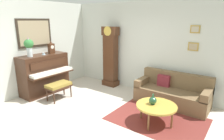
{
  "coord_description": "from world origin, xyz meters",
  "views": [
    {
      "loc": [
        2.8,
        -2.9,
        2.24
      ],
      "look_at": [
        -0.23,
        1.15,
        0.88
      ],
      "focal_mm": 30.24,
      "sensor_mm": 36.0,
      "label": 1
    }
  ],
  "objects": [
    {
      "name": "wall_back",
      "position": [
        0.0,
        2.4,
        1.4
      ],
      "size": [
        5.3,
        0.13,
        2.8
      ],
      "color": "silver",
      "rests_on": "ground_plane"
    },
    {
      "name": "grandfather_clock",
      "position": [
        -1.02,
        2.11,
        0.96
      ],
      "size": [
        0.52,
        0.34,
        2.03
      ],
      "color": "#4C2B19",
      "rests_on": "ground_plane"
    },
    {
      "name": "wall_left",
      "position": [
        -2.6,
        0.01,
        1.41
      ],
      "size": [
        0.13,
        4.9,
        2.8
      ],
      "color": "silver",
      "rests_on": "ground_plane"
    },
    {
      "name": "area_rug",
      "position": [
        1.28,
        0.87,
        0.0
      ],
      "size": [
        2.1,
        1.5,
        0.01
      ],
      "primitive_type": "cube",
      "color": "maroon",
      "rests_on": "ground_plane"
    },
    {
      "name": "piano_bench",
      "position": [
        -1.47,
        0.26,
        0.41
      ],
      "size": [
        0.42,
        0.7,
        0.48
      ],
      "color": "#3D2316",
      "rests_on": "ground_plane"
    },
    {
      "name": "couch",
      "position": [
        1.24,
        1.91,
        0.31
      ],
      "size": [
        1.9,
        0.8,
        0.84
      ],
      "color": "brown",
      "rests_on": "ground_plane"
    },
    {
      "name": "green_jug",
      "position": [
        1.23,
        0.69,
        0.52
      ],
      "size": [
        0.17,
        0.17,
        0.24
      ],
      "color": "#234C33",
      "rests_on": "coffee_table"
    },
    {
      "name": "ground_plane",
      "position": [
        0.0,
        0.0,
        -0.05
      ],
      "size": [
        6.4,
        6.0,
        0.1
      ],
      "primitive_type": "cube",
      "color": "beige"
    },
    {
      "name": "teacup",
      "position": [
        -2.19,
        0.34,
        1.24
      ],
      "size": [
        0.12,
        0.12,
        0.06
      ],
      "color": "#ADC6D6",
      "rests_on": "piano"
    },
    {
      "name": "flower_vase",
      "position": [
        -2.23,
        -0.07,
        1.53
      ],
      "size": [
        0.26,
        0.26,
        0.58
      ],
      "color": "silver",
      "rests_on": "piano"
    },
    {
      "name": "coffee_table",
      "position": [
        1.32,
        0.7,
        0.41
      ],
      "size": [
        0.88,
        0.88,
        0.44
      ],
      "color": "gold",
      "rests_on": "ground_plane"
    },
    {
      "name": "piano",
      "position": [
        -2.23,
        0.33,
        0.62
      ],
      "size": [
        0.87,
        1.44,
        1.22
      ],
      "color": "#3D2316",
      "rests_on": "ground_plane"
    },
    {
      "name": "mantel_clock",
      "position": [
        -2.23,
        0.65,
        1.39
      ],
      "size": [
        0.13,
        0.18,
        0.38
      ],
      "color": "#4C2B19",
      "rests_on": "piano"
    }
  ]
}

